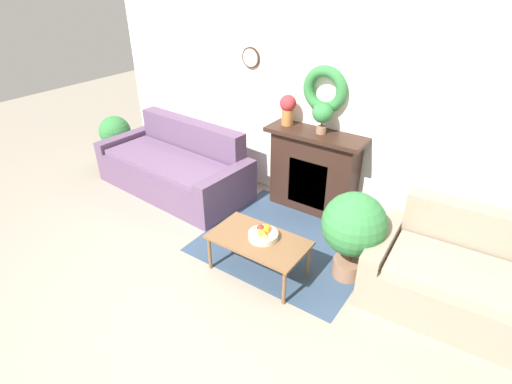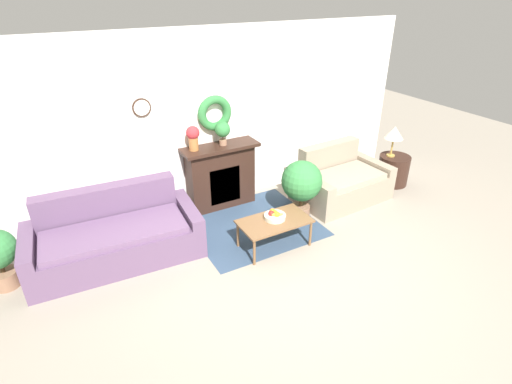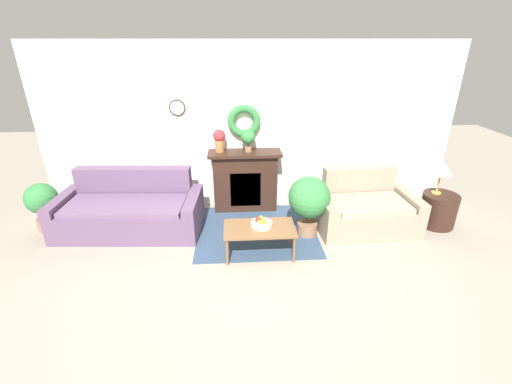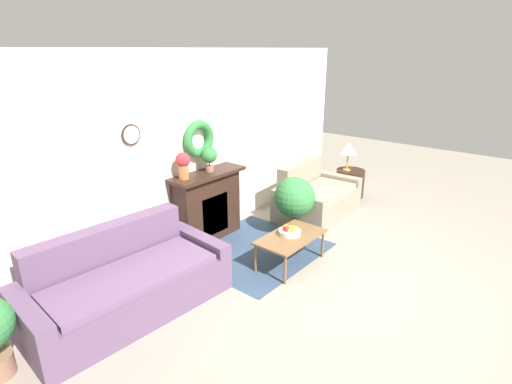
{
  "view_description": "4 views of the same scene",
  "coord_description": "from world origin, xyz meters",
  "px_view_note": "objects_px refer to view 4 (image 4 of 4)",
  "views": [
    {
      "loc": [
        1.78,
        -1.69,
        2.71
      ],
      "look_at": [
        -0.22,
        1.2,
        0.7
      ],
      "focal_mm": 28.0,
      "sensor_mm": 36.0,
      "label": 1
    },
    {
      "loc": [
        -2.39,
        -2.93,
        3.23
      ],
      "look_at": [
        -0.05,
        1.26,
        0.68
      ],
      "focal_mm": 28.0,
      "sensor_mm": 36.0,
      "label": 2
    },
    {
      "loc": [
        -0.28,
        -3.06,
        2.72
      ],
      "look_at": [
        0.0,
        1.21,
        0.78
      ],
      "focal_mm": 24.0,
      "sensor_mm": 36.0,
      "label": 3
    },
    {
      "loc": [
        -3.84,
        -1.74,
        2.69
      ],
      "look_at": [
        0.11,
        1.54,
        0.84
      ],
      "focal_mm": 28.0,
      "sensor_mm": 36.0,
      "label": 4
    }
  ],
  "objects_px": {
    "fireplace": "(208,205)",
    "couch_left": "(126,284)",
    "side_table_by_loveseat": "(350,183)",
    "potted_plant_floor_by_loveseat": "(294,200)",
    "table_lamp": "(348,149)",
    "vase_on_mantel_left": "(183,164)",
    "coffee_table": "(291,239)",
    "fruit_bowl": "(289,231)",
    "loveseat_right": "(316,197)",
    "potted_plant_on_mantel": "(209,156)"
  },
  "relations": [
    {
      "from": "fireplace",
      "to": "couch_left",
      "type": "xyz_separation_m",
      "value": [
        -1.78,
        -0.58,
        -0.21
      ]
    },
    {
      "from": "side_table_by_loveseat",
      "to": "potted_plant_floor_by_loveseat",
      "type": "bearing_deg",
      "value": -176.12
    },
    {
      "from": "table_lamp",
      "to": "vase_on_mantel_left",
      "type": "xyz_separation_m",
      "value": [
        -3.33,
        0.74,
        0.3
      ]
    },
    {
      "from": "coffee_table",
      "to": "vase_on_mantel_left",
      "type": "distance_m",
      "value": 1.74
    },
    {
      "from": "fireplace",
      "to": "table_lamp",
      "type": "xyz_separation_m",
      "value": [
        2.92,
        -0.73,
        0.42
      ]
    },
    {
      "from": "vase_on_mantel_left",
      "to": "side_table_by_loveseat",
      "type": "bearing_deg",
      "value": -13.09
    },
    {
      "from": "fruit_bowl",
      "to": "vase_on_mantel_left",
      "type": "height_order",
      "value": "vase_on_mantel_left"
    },
    {
      "from": "couch_left",
      "to": "fruit_bowl",
      "type": "bearing_deg",
      "value": -17.88
    },
    {
      "from": "side_table_by_loveseat",
      "to": "table_lamp",
      "type": "xyz_separation_m",
      "value": [
        -0.07,
        0.05,
        0.68
      ]
    },
    {
      "from": "loveseat_right",
      "to": "fruit_bowl",
      "type": "relative_size",
      "value": 5.27
    },
    {
      "from": "coffee_table",
      "to": "vase_on_mantel_left",
      "type": "xyz_separation_m",
      "value": [
        -0.54,
        1.4,
        0.87
      ]
    },
    {
      "from": "fruit_bowl",
      "to": "side_table_by_loveseat",
      "type": "distance_m",
      "value": 2.88
    },
    {
      "from": "fireplace",
      "to": "vase_on_mantel_left",
      "type": "xyz_separation_m",
      "value": [
        -0.4,
        0.01,
        0.72
      ]
    },
    {
      "from": "fireplace",
      "to": "table_lamp",
      "type": "height_order",
      "value": "table_lamp"
    },
    {
      "from": "side_table_by_loveseat",
      "to": "potted_plant_on_mantel",
      "type": "xyz_separation_m",
      "value": [
        -2.93,
        0.77,
        1.0
      ]
    },
    {
      "from": "loveseat_right",
      "to": "potted_plant_floor_by_loveseat",
      "type": "bearing_deg",
      "value": -171.89
    },
    {
      "from": "coffee_table",
      "to": "potted_plant_floor_by_loveseat",
      "type": "bearing_deg",
      "value": 31.82
    },
    {
      "from": "loveseat_right",
      "to": "fruit_bowl",
      "type": "height_order",
      "value": "loveseat_right"
    },
    {
      "from": "couch_left",
      "to": "loveseat_right",
      "type": "xyz_separation_m",
      "value": [
        3.59,
        -0.16,
        -0.01
      ]
    },
    {
      "from": "fruit_bowl",
      "to": "table_lamp",
      "type": "distance_m",
      "value": 2.87
    },
    {
      "from": "couch_left",
      "to": "fruit_bowl",
      "type": "distance_m",
      "value": 2.1
    },
    {
      "from": "couch_left",
      "to": "potted_plant_floor_by_loveseat",
      "type": "bearing_deg",
      "value": -3.61
    },
    {
      "from": "fruit_bowl",
      "to": "coffee_table",
      "type": "bearing_deg",
      "value": -123.18
    },
    {
      "from": "side_table_by_loveseat",
      "to": "potted_plant_floor_by_loveseat",
      "type": "relative_size",
      "value": 0.58
    },
    {
      "from": "couch_left",
      "to": "table_lamp",
      "type": "xyz_separation_m",
      "value": [
        4.7,
        -0.15,
        0.63
      ]
    },
    {
      "from": "potted_plant_on_mantel",
      "to": "side_table_by_loveseat",
      "type": "bearing_deg",
      "value": -14.7
    },
    {
      "from": "loveseat_right",
      "to": "coffee_table",
      "type": "relative_size",
      "value": 1.61
    },
    {
      "from": "coffee_table",
      "to": "fruit_bowl",
      "type": "xyz_separation_m",
      "value": [
        0.03,
        0.04,
        0.08
      ]
    },
    {
      "from": "coffee_table",
      "to": "potted_plant_floor_by_loveseat",
      "type": "relative_size",
      "value": 1.04
    },
    {
      "from": "table_lamp",
      "to": "fruit_bowl",
      "type": "bearing_deg",
      "value": -167.26
    },
    {
      "from": "coffee_table",
      "to": "vase_on_mantel_left",
      "type": "bearing_deg",
      "value": 111.25
    },
    {
      "from": "table_lamp",
      "to": "loveseat_right",
      "type": "bearing_deg",
      "value": -179.33
    },
    {
      "from": "vase_on_mantel_left",
      "to": "potted_plant_on_mantel",
      "type": "height_order",
      "value": "same"
    },
    {
      "from": "coffee_table",
      "to": "vase_on_mantel_left",
      "type": "relative_size",
      "value": 2.62
    },
    {
      "from": "fireplace",
      "to": "table_lamp",
      "type": "distance_m",
      "value": 3.04
    },
    {
      "from": "couch_left",
      "to": "potted_plant_floor_by_loveseat",
      "type": "height_order",
      "value": "potted_plant_floor_by_loveseat"
    },
    {
      "from": "vase_on_mantel_left",
      "to": "loveseat_right",
      "type": "bearing_deg",
      "value": -18.64
    },
    {
      "from": "fruit_bowl",
      "to": "table_lamp",
      "type": "xyz_separation_m",
      "value": [
        2.75,
        0.62,
        0.49
      ]
    },
    {
      "from": "couch_left",
      "to": "side_table_by_loveseat",
      "type": "distance_m",
      "value": 4.77
    },
    {
      "from": "loveseat_right",
      "to": "fruit_bowl",
      "type": "xyz_separation_m",
      "value": [
        -1.65,
        -0.61,
        0.15
      ]
    },
    {
      "from": "potted_plant_floor_by_loveseat",
      "to": "table_lamp",
      "type": "bearing_deg",
      "value": 5.51
    },
    {
      "from": "fruit_bowl",
      "to": "potted_plant_on_mantel",
      "type": "height_order",
      "value": "potted_plant_on_mantel"
    },
    {
      "from": "potted_plant_floor_by_loveseat",
      "to": "potted_plant_on_mantel",
      "type": "bearing_deg",
      "value": 132.63
    },
    {
      "from": "vase_on_mantel_left",
      "to": "potted_plant_floor_by_loveseat",
      "type": "bearing_deg",
      "value": -35.62
    },
    {
      "from": "side_table_by_loveseat",
      "to": "couch_left",
      "type": "bearing_deg",
      "value": 177.61
    },
    {
      "from": "couch_left",
      "to": "coffee_table",
      "type": "xyz_separation_m",
      "value": [
        1.92,
        -0.81,
        0.06
      ]
    },
    {
      "from": "loveseat_right",
      "to": "table_lamp",
      "type": "height_order",
      "value": "table_lamp"
    },
    {
      "from": "coffee_table",
      "to": "potted_plant_on_mantel",
      "type": "xyz_separation_m",
      "value": [
        -0.08,
        1.38,
        0.89
      ]
    },
    {
      "from": "table_lamp",
      "to": "potted_plant_floor_by_loveseat",
      "type": "xyz_separation_m",
      "value": [
        -2.03,
        -0.2,
        -0.37
      ]
    },
    {
      "from": "potted_plant_on_mantel",
      "to": "potted_plant_floor_by_loveseat",
      "type": "relative_size",
      "value": 0.4
    }
  ]
}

